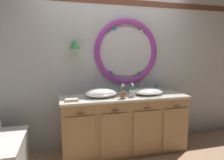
{
  "coord_description": "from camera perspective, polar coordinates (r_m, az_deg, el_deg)",
  "views": [
    {
      "loc": [
        -0.85,
        -2.52,
        1.52
      ],
      "look_at": [
        -0.1,
        0.25,
        1.13
      ],
      "focal_mm": 31.54,
      "sensor_mm": 36.0,
      "label": 1
    }
  ],
  "objects": [
    {
      "name": "back_wall_assembly",
      "position": [
        3.23,
        0.5,
        4.25
      ],
      "size": [
        6.4,
        0.26,
        2.6
      ],
      "color": "silver",
      "rests_on": "ground_plane"
    },
    {
      "name": "faucet_set_left",
      "position": [
        3.1,
        -4.15,
        -3.03
      ],
      "size": [
        0.2,
        0.13,
        0.16
      ],
      "color": "silver",
      "rests_on": "vanity_counter"
    },
    {
      "name": "sink_basin_left",
      "position": [
        2.87,
        -3.26,
        -3.74
      ],
      "size": [
        0.46,
        0.46,
        0.14
      ],
      "color": "white",
      "rests_on": "vanity_counter"
    },
    {
      "name": "toiletry_basket",
      "position": [
        3.45,
        12.88,
        -2.61
      ],
      "size": [
        0.14,
        0.11,
        0.12
      ],
      "color": "beige",
      "rests_on": "vanity_counter"
    },
    {
      "name": "sink_basin_right",
      "position": [
        3.11,
        10.35,
        -3.29
      ],
      "size": [
        0.45,
        0.45,
        0.1
      ],
      "color": "white",
      "rests_on": "vanity_counter"
    },
    {
      "name": "toothbrush_holder_right",
      "position": [
        2.9,
        5.97,
        -3.89
      ],
      "size": [
        0.1,
        0.1,
        0.21
      ],
      "color": "silver",
      "rests_on": "vanity_counter"
    },
    {
      "name": "soap_dispenser",
      "position": [
        3.03,
        2.9,
        -3.22
      ],
      "size": [
        0.06,
        0.06,
        0.15
      ],
      "color": "#6BAD66",
      "rests_on": "vanity_counter"
    },
    {
      "name": "faucet_set_right",
      "position": [
        3.32,
        8.64,
        -2.37
      ],
      "size": [
        0.23,
        0.14,
        0.16
      ],
      "color": "silver",
      "rests_on": "vanity_counter"
    },
    {
      "name": "ground_plane",
      "position": [
        3.07,
        3.32,
        -22.01
      ],
      "size": [
        14.0,
        14.0,
        0.0
      ],
      "primitive_type": "plane",
      "color": "tan"
    },
    {
      "name": "folded_hand_towel",
      "position": [
        2.71,
        -11.66,
        -5.74
      ],
      "size": [
        0.19,
        0.11,
        0.04
      ],
      "color": "beige",
      "rests_on": "vanity_counter"
    },
    {
      "name": "vanity_counter",
      "position": [
        3.13,
        3.57,
        -12.43
      ],
      "size": [
        1.93,
        0.62,
        0.88
      ],
      "color": "tan",
      "rests_on": "ground_plane"
    },
    {
      "name": "toothbrush_holder_left",
      "position": [
        2.79,
        3.16,
        -4.21
      ],
      "size": [
        0.08,
        0.08,
        0.22
      ],
      "color": "#996647",
      "rests_on": "vanity_counter"
    }
  ]
}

